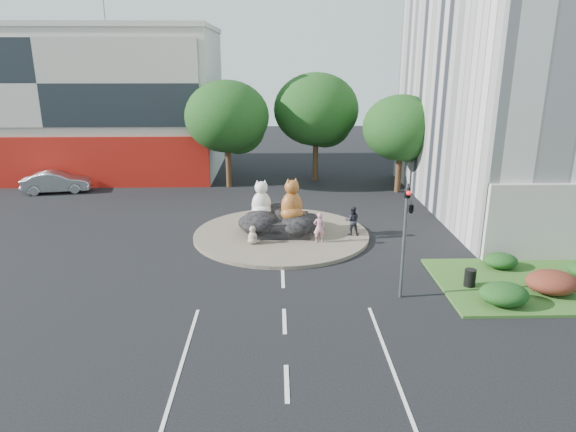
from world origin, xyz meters
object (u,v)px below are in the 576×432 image
at_px(cat_tabby, 292,199).
at_px(pedestrian_pink, 319,228).
at_px(kitten_calico, 253,234).
at_px(cat_white, 261,198).
at_px(parked_car, 56,182).
at_px(kitten_white, 306,229).
at_px(pedestrian_dark, 352,221).
at_px(litter_bin, 470,278).

relative_size(cat_tabby, pedestrian_pink, 1.43).
xyz_separation_m(kitten_calico, pedestrian_pink, (3.59, 0.12, 0.32)).
relative_size(cat_white, parked_car, 0.44).
relative_size(cat_white, cat_tabby, 0.90).
relative_size(cat_white, kitten_white, 2.84).
bearing_deg(pedestrian_dark, kitten_calico, 15.98).
relative_size(cat_tabby, kitten_white, 3.17).
bearing_deg(kitten_calico, kitten_white, 61.15).
bearing_deg(kitten_white, cat_white, 122.23).
height_order(pedestrian_pink, parked_car, pedestrian_pink).
height_order(kitten_calico, kitten_white, kitten_calico).
bearing_deg(kitten_white, cat_tabby, 127.05).
height_order(kitten_calico, litter_bin, kitten_calico).
relative_size(cat_white, pedestrian_pink, 1.28).
bearing_deg(parked_car, kitten_white, -132.23).
distance_m(kitten_white, pedestrian_pink, 1.35).
height_order(cat_white, cat_tabby, cat_tabby).
relative_size(kitten_calico, kitten_white, 1.36).
relative_size(pedestrian_pink, litter_bin, 2.14).
relative_size(pedestrian_pink, pedestrian_dark, 0.99).
height_order(cat_tabby, pedestrian_dark, cat_tabby).
distance_m(kitten_white, litter_bin, 9.59).
bearing_deg(litter_bin, kitten_white, 135.66).
bearing_deg(pedestrian_pink, cat_white, -35.78).
xyz_separation_m(cat_tabby, pedestrian_pink, (1.43, -1.32, -1.26)).
bearing_deg(cat_white, kitten_white, -26.93).
relative_size(kitten_calico, litter_bin, 1.31).
bearing_deg(litter_bin, pedestrian_dark, 122.20).
bearing_deg(kitten_white, kitten_calico, 164.24).
height_order(cat_tabby, litter_bin, cat_tabby).
bearing_deg(litter_bin, cat_tabby, 137.95).
height_order(kitten_calico, pedestrian_pink, pedestrian_pink).
bearing_deg(parked_car, pedestrian_pink, -133.83).
bearing_deg(cat_tabby, parked_car, 123.31).
distance_m(cat_tabby, pedestrian_pink, 2.32).
xyz_separation_m(kitten_white, pedestrian_pink, (0.63, -1.11, 0.46)).
distance_m(cat_tabby, litter_bin, 10.48).
bearing_deg(pedestrian_dark, parked_car, -24.57).
bearing_deg(pedestrian_dark, kitten_white, 4.36).
distance_m(pedestrian_pink, litter_bin, 8.40).
height_order(pedestrian_pink, pedestrian_dark, pedestrian_dark).
bearing_deg(cat_tabby, pedestrian_dark, -27.65).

